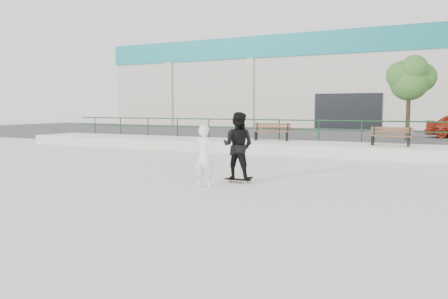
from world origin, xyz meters
The scene contains 11 objects.
ground centered at (0.00, 0.00, 0.00)m, with size 120.00×120.00×0.00m, color beige.
ledge centered at (0.00, 9.50, 0.25)m, with size 30.00×3.00×0.50m, color silver.
parking_strip centered at (0.00, 18.00, 0.25)m, with size 60.00×14.00×0.50m, color #303030.
railing centered at (0.00, 10.80, 1.24)m, with size 28.00×0.06×1.03m.
commercial_building centered at (0.00, 31.99, 4.58)m, with size 44.20×16.33×8.00m.
bench_left centered at (-1.21, 10.27, 0.92)m, with size 1.92×0.82×0.86m.
bench_right centered at (4.37, 9.60, 0.90)m, with size 1.77×0.65×0.80m.
tree centered at (4.86, 13.09, 3.58)m, with size 2.31×2.05×4.11m.
skateboard centered at (1.06, 1.07, 0.07)m, with size 0.79×0.24×0.09m.
standing_skater centered at (1.06, 1.07, 1.04)m, with size 0.92×0.72×1.90m, color black.
seated_skater centered at (0.57, -0.01, 0.84)m, with size 0.61×0.40×1.67m, color white.
Camera 1 is at (6.05, -10.13, 2.12)m, focal length 35.00 mm.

